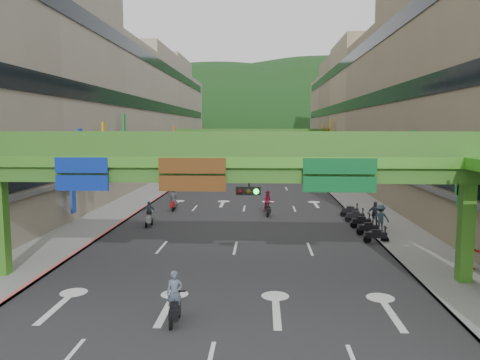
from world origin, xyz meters
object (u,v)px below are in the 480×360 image
object	(u,v)px
scooter_rider_near	(175,299)
overpass_near	(247,174)
car_silver	(214,179)
car_yellow	(258,164)
scooter_rider_mid	(268,203)
pedestrian_red	(471,255)

from	to	relation	value
scooter_rider_near	overpass_near	bearing A→B (deg)	59.83
car_silver	scooter_rider_near	bearing A→B (deg)	-79.35
overpass_near	car_silver	xyz separation A→B (m)	(-5.60, 38.63, -4.55)
car_silver	car_yellow	bearing A→B (deg)	83.51
scooter_rider_mid	car_yellow	bearing A→B (deg)	91.67
scooter_rider_near	pedestrian_red	bearing A→B (deg)	26.87
scooter_rider_near	scooter_rider_mid	bearing A→B (deg)	80.15
pedestrian_red	car_yellow	bearing A→B (deg)	113.61
overpass_near	pedestrian_red	distance (m)	12.36
overpass_near	pedestrian_red	xyz separation A→B (m)	(11.27, 2.62, -4.36)
overpass_near	scooter_rider_mid	world-z (taller)	overpass_near
car_silver	car_yellow	size ratio (longest dim) A/B	0.88
overpass_near	car_silver	bearing A→B (deg)	98.25
car_yellow	pedestrian_red	size ratio (longest dim) A/B	2.66
scooter_rider_mid	pedestrian_red	size ratio (longest dim) A/B	1.27
overpass_near	scooter_rider_near	world-z (taller)	overpass_near
scooter_rider_near	car_yellow	bearing A→B (deg)	87.93
pedestrian_red	scooter_rider_mid	bearing A→B (deg)	137.72
car_yellow	pedestrian_red	world-z (taller)	pedestrian_red
scooter_rider_mid	car_yellow	distance (m)	45.13
car_silver	pedestrian_red	xyz separation A→B (m)	(16.87, -36.02, 0.19)
overpass_near	car_yellow	world-z (taller)	overpass_near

